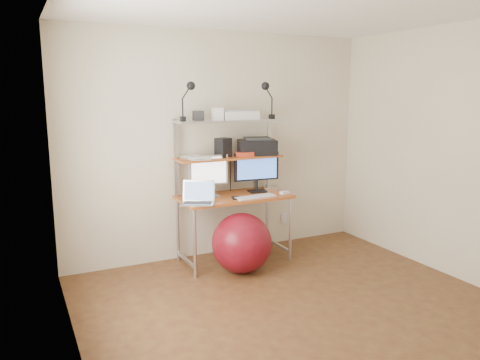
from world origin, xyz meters
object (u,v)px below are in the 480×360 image
object	(u,v)px
monitor_silver	(209,173)
printer	(257,147)
laptop	(198,199)
exercise_ball	(242,243)
monitor_black	(257,169)

from	to	relation	value
monitor_silver	printer	world-z (taller)	printer
laptop	printer	world-z (taller)	printer
laptop	exercise_ball	size ratio (longest dim) A/B	0.65
exercise_ball	printer	bearing A→B (deg)	47.47
exercise_ball	monitor_silver	bearing A→B (deg)	113.27
monitor_silver	exercise_ball	bearing A→B (deg)	-62.63
monitor_black	monitor_silver	bearing A→B (deg)	-175.81
printer	monitor_silver	bearing A→B (deg)	-159.89
monitor_silver	monitor_black	bearing A→B (deg)	1.97
printer	exercise_ball	world-z (taller)	printer
laptop	monitor_black	bearing A→B (deg)	45.34
exercise_ball	laptop	bearing A→B (deg)	157.09
monitor_black	printer	distance (m)	0.25
printer	exercise_ball	xyz separation A→B (m)	(-0.42, -0.46, -0.93)
monitor_silver	laptop	xyz separation A→B (m)	(-0.22, -0.26, -0.21)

